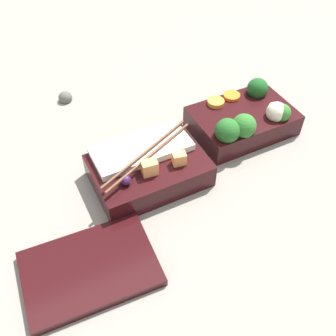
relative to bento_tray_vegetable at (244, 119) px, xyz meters
The scene contains 5 objects.
ground_plane 0.12m from the bento_tray_vegetable, 11.86° to the left, with size 3.00×3.00×0.00m, color gray.
bento_tray_vegetable is the anchor object (origin of this frame).
bento_tray_rice 0.21m from the bento_tray_vegetable, ahead, with size 0.18×0.12×0.07m.
bento_lid 0.38m from the bento_tray_vegetable, 23.07° to the left, with size 0.18×0.12×0.01m, color black.
pebble_0 0.37m from the bento_tray_vegetable, 42.10° to the right, with size 0.03×0.03×0.03m, color #595651.
Camera 1 is at (0.26, 0.42, 0.49)m, focal length 42.00 mm.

